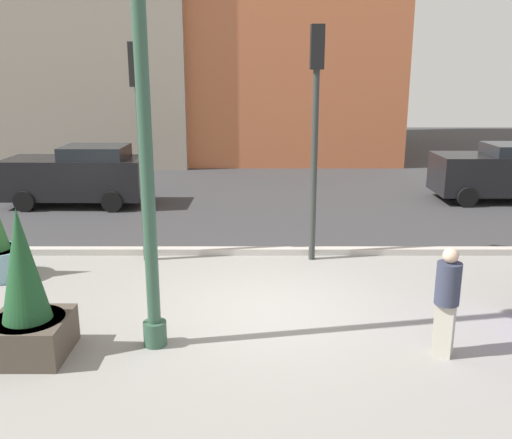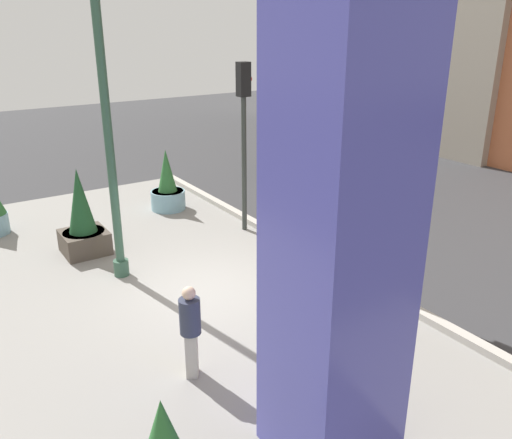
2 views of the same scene
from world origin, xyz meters
name	(u,v)px [view 1 (image 1 of 2)]	position (x,y,z in m)	size (l,w,h in m)	color
ground_plane	(263,243)	(0.00, 4.00, 0.00)	(60.00, 60.00, 0.00)	#38383A
plaza_pavement	(270,366)	(0.00, -2.00, 0.00)	(18.00, 10.00, 0.02)	gray
curb_strip	(264,251)	(0.00, 3.12, 0.08)	(18.00, 0.24, 0.16)	#B7B2A8
lamp_post	(143,135)	(-1.80, -1.36, 3.28)	(0.44, 0.44, 6.72)	#335642
potted_plant_by_pillar	(24,300)	(-3.62, -1.69, 0.90)	(1.13, 1.13, 2.30)	#4C4238
traffic_light_corner	(314,108)	(1.04, 2.77, 3.41)	(0.28, 0.42, 5.09)	#333833
traffic_light_far_side	(137,118)	(-2.71, 2.72, 3.19)	(0.28, 0.42, 4.75)	#333833
car_intersection	(494,172)	(7.71, 8.81, 0.96)	(3.90, 2.11, 1.88)	black
car_passing_lane	(76,176)	(-5.88, 8.16, 0.96)	(4.39, 2.09, 1.91)	black
pedestrian_by_curb	(445,297)	(2.58, -1.69, 0.95)	(0.49, 0.49, 1.71)	#B2AD9E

